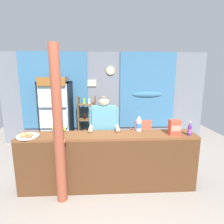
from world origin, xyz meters
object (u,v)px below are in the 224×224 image
(timber_post, at_px, (58,131))
(soda_bottle_grape_soda, at_px, (190,129))
(plastic_lawn_chair, at_px, (141,133))
(banana_bunch, at_px, (59,129))
(soda_bottle_water, at_px, (139,124))
(drink_fridge, at_px, (56,110))
(snack_box_crackers, at_px, (174,127))
(bottle_shelf_rack, at_px, (87,121))
(pastry_tray, at_px, (28,136))
(stall_counter, at_px, (108,158))
(shopkeeper, at_px, (104,127))

(timber_post, xyz_separation_m, soda_bottle_grape_soda, (2.05, 0.19, -0.06))
(plastic_lawn_chair, height_order, banana_bunch, banana_bunch)
(timber_post, bearing_deg, soda_bottle_water, 20.68)
(drink_fridge, height_order, snack_box_crackers, drink_fridge)
(timber_post, bearing_deg, banana_bunch, 101.92)
(plastic_lawn_chair, bearing_deg, snack_box_crackers, -81.65)
(bottle_shelf_rack, relative_size, snack_box_crackers, 5.53)
(timber_post, height_order, soda_bottle_grape_soda, timber_post)
(drink_fridge, distance_m, soda_bottle_grape_soda, 3.22)
(drink_fridge, bearing_deg, banana_bunch, -74.50)
(bottle_shelf_rack, relative_size, soda_bottle_water, 4.44)
(soda_bottle_water, height_order, pastry_tray, soda_bottle_water)
(stall_counter, xyz_separation_m, drink_fridge, (-1.28, 1.88, 0.46))
(soda_bottle_grape_soda, bearing_deg, soda_bottle_water, 159.36)
(stall_counter, bearing_deg, drink_fridge, 124.34)
(drink_fridge, relative_size, soda_bottle_grape_soda, 7.79)
(stall_counter, relative_size, snack_box_crackers, 11.82)
(timber_post, distance_m, plastic_lawn_chair, 2.46)
(soda_bottle_water, relative_size, banana_bunch, 1.15)
(bottle_shelf_rack, relative_size, plastic_lawn_chair, 1.60)
(soda_bottle_water, height_order, banana_bunch, soda_bottle_water)
(drink_fridge, xyz_separation_m, plastic_lawn_chair, (2.15, -0.34, -0.55))
(plastic_lawn_chair, distance_m, snack_box_crackers, 1.63)
(stall_counter, distance_m, pastry_tray, 1.34)
(timber_post, bearing_deg, pastry_tray, 157.21)
(banana_bunch, bearing_deg, bottle_shelf_rack, 79.94)
(soda_bottle_grape_soda, xyz_separation_m, snack_box_crackers, (-0.23, 0.05, 0.02))
(stall_counter, relative_size, soda_bottle_water, 9.50)
(pastry_tray, bearing_deg, soda_bottle_grape_soda, -0.87)
(soda_bottle_grape_soda, distance_m, banana_bunch, 2.16)
(snack_box_crackers, bearing_deg, shopkeeper, 159.20)
(shopkeeper, relative_size, snack_box_crackers, 6.27)
(plastic_lawn_chair, bearing_deg, drink_fridge, 171.03)
(bottle_shelf_rack, xyz_separation_m, soda_bottle_grape_soda, (1.83, -2.03, 0.35))
(shopkeeper, height_order, pastry_tray, shopkeeper)
(shopkeeper, xyz_separation_m, soda_bottle_water, (0.61, -0.20, 0.10))
(plastic_lawn_chair, distance_m, pastry_tray, 2.68)
(stall_counter, xyz_separation_m, shopkeeper, (-0.06, 0.47, 0.41))
(timber_post, relative_size, banana_bunch, 8.73)
(soda_bottle_grape_soda, bearing_deg, pastry_tray, 179.13)
(snack_box_crackers, bearing_deg, soda_bottle_water, 156.38)
(stall_counter, bearing_deg, bottle_shelf_rack, 104.29)
(stall_counter, relative_size, drink_fridge, 1.56)
(pastry_tray, distance_m, banana_bunch, 0.50)
(plastic_lawn_chair, height_order, shopkeeper, shopkeeper)
(bottle_shelf_rack, distance_m, snack_box_crackers, 2.57)
(snack_box_crackers, relative_size, banana_bunch, 0.92)
(soda_bottle_water, distance_m, soda_bottle_grape_soda, 0.83)
(stall_counter, height_order, banana_bunch, banana_bunch)
(bottle_shelf_rack, bearing_deg, timber_post, -95.68)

